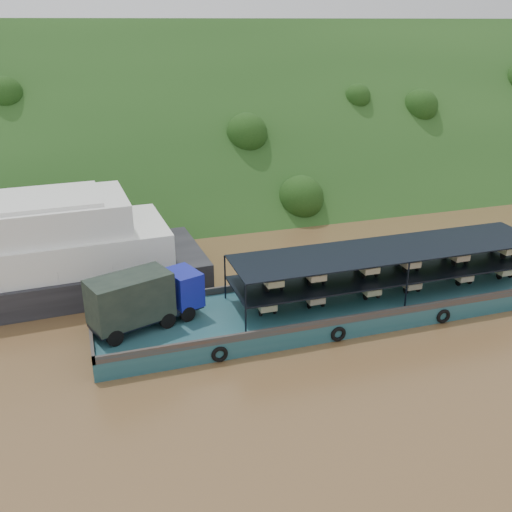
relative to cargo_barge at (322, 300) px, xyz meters
name	(u,v)px	position (x,y,z in m)	size (l,w,h in m)	color
ground	(294,308)	(-1.40, 1.71, -1.22)	(160.00, 160.00, 0.00)	brown
hillside	(193,184)	(-1.40, 37.71, -1.22)	(140.00, 28.00, 28.00)	#193A15
cargo_barge	(322,300)	(0.00, 0.00, 0.00)	(35.11, 7.18, 4.90)	#16464F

